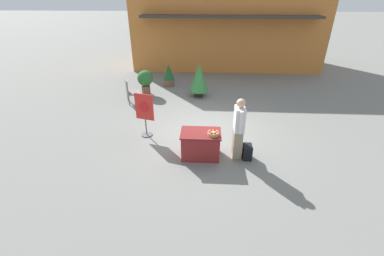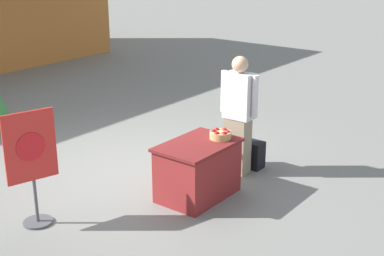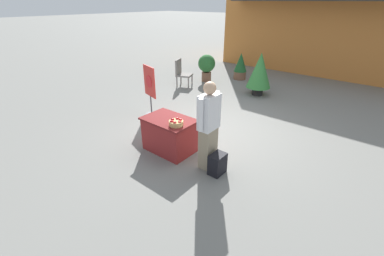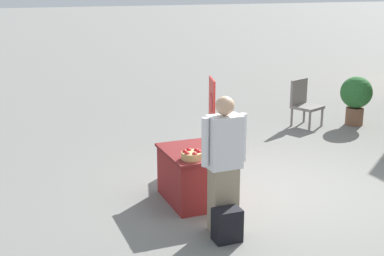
# 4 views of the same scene
# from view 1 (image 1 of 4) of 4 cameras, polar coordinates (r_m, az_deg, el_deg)

# --- Properties ---
(ground_plane) EXTENTS (120.00, 120.00, 0.00)m
(ground_plane) POSITION_cam_1_polar(r_m,az_deg,el_deg) (8.65, 2.86, -0.92)
(ground_plane) COLOR slate
(storefront_building) EXTENTS (10.82, 5.31, 4.94)m
(storefront_building) POSITION_cam_1_polar(r_m,az_deg,el_deg) (17.03, 7.60, 22.08)
(storefront_building) COLOR #C67533
(storefront_building) RESTS_ON ground_plane
(display_table) EXTENTS (1.11, 0.75, 0.77)m
(display_table) POSITION_cam_1_polar(r_m,az_deg,el_deg) (7.24, 1.93, -3.63)
(display_table) COLOR maroon
(display_table) RESTS_ON ground_plane
(apple_basket) EXTENTS (0.29, 0.29, 0.13)m
(apple_basket) POSITION_cam_1_polar(r_m,az_deg,el_deg) (6.91, 4.71, -1.15)
(apple_basket) COLOR tan
(apple_basket) RESTS_ON display_table
(person_visitor) EXTENTS (0.27, 0.61, 1.76)m
(person_visitor) POSITION_cam_1_polar(r_m,az_deg,el_deg) (7.07, 10.31, -0.09)
(person_visitor) COLOR gray
(person_visitor) RESTS_ON ground_plane
(backpack) EXTENTS (0.24, 0.34, 0.42)m
(backpack) POSITION_cam_1_polar(r_m,az_deg,el_deg) (7.39, 12.17, -5.21)
(backpack) COLOR black
(backpack) RESTS_ON ground_plane
(poster_board) EXTENTS (0.61, 0.36, 1.44)m
(poster_board) POSITION_cam_1_polar(r_m,az_deg,el_deg) (8.24, -10.45, 3.29)
(poster_board) COLOR #4C4C51
(poster_board) RESTS_ON ground_plane
(patio_chair) EXTENTS (0.72, 0.72, 1.02)m
(patio_chair) POSITION_cam_1_polar(r_m,az_deg,el_deg) (11.11, -13.51, 8.15)
(patio_chair) COLOR gray
(patio_chair) RESTS_ON ground_plane
(potted_plant_near_right) EXTENTS (0.84, 0.84, 1.47)m
(potted_plant_near_right) POSITION_cam_1_polar(r_m,az_deg,el_deg) (11.38, 1.55, 10.97)
(potted_plant_near_right) COLOR black
(potted_plant_near_right) RESTS_ON ground_plane
(potted_plant_near_left) EXTENTS (0.70, 0.70, 1.09)m
(potted_plant_near_left) POSITION_cam_1_polar(r_m,az_deg,el_deg) (11.97, -10.35, 10.47)
(potted_plant_near_left) COLOR brown
(potted_plant_near_left) RESTS_ON ground_plane
(potted_plant_far_left) EXTENTS (0.54, 0.54, 1.09)m
(potted_plant_far_left) POSITION_cam_1_polar(r_m,az_deg,el_deg) (12.93, -5.18, 11.64)
(potted_plant_far_left) COLOR brown
(potted_plant_far_left) RESTS_ON ground_plane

